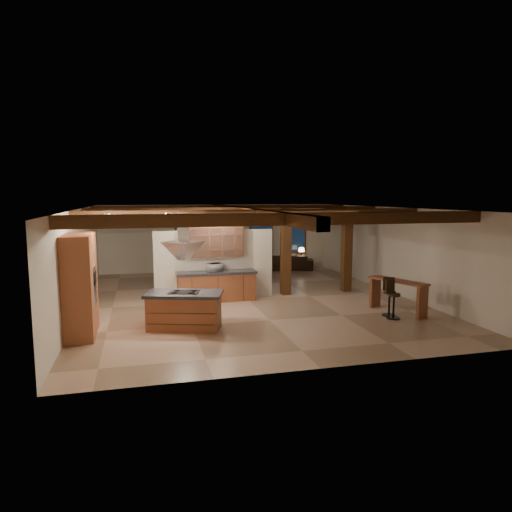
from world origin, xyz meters
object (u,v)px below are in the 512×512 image
(kitchen_island, at_px, (185,310))
(sofa, at_px, (288,262))
(bar_counter, at_px, (398,291))
(dining_table, at_px, (230,276))

(kitchen_island, bearing_deg, sofa, 56.29)
(kitchen_island, xyz_separation_m, bar_counter, (5.98, 0.05, 0.17))
(kitchen_island, relative_size, dining_table, 1.10)
(dining_table, bearing_deg, sofa, 48.50)
(dining_table, distance_m, sofa, 4.23)
(kitchen_island, relative_size, sofa, 0.93)
(sofa, bearing_deg, dining_table, 58.12)
(bar_counter, bearing_deg, sofa, 94.44)
(dining_table, relative_size, bar_counter, 1.03)
(kitchen_island, relative_size, bar_counter, 1.13)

